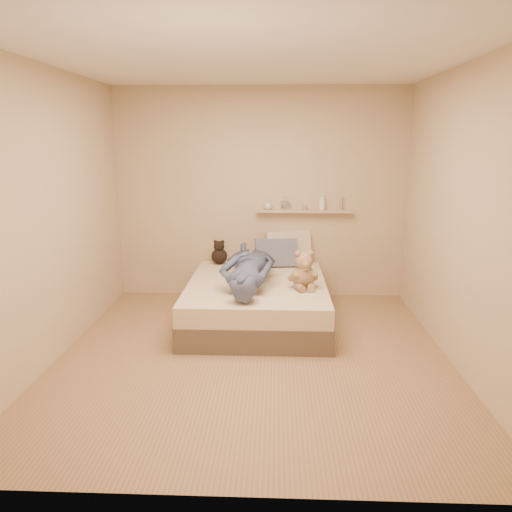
{
  "coord_description": "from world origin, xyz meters",
  "views": [
    {
      "loc": [
        0.21,
        -4.32,
        1.96
      ],
      "look_at": [
        0.0,
        0.65,
        0.8
      ],
      "focal_mm": 35.0,
      "sensor_mm": 36.0,
      "label": 1
    }
  ],
  "objects_px": {
    "bed": "(257,301)",
    "dark_plush": "(219,254)",
    "person": "(248,267)",
    "wall_shelf": "(304,211)",
    "teddy_bear": "(304,273)",
    "pillow_cream": "(288,248)",
    "pillow_grey": "(276,253)",
    "game_console": "(244,280)"
  },
  "relations": [
    {
      "from": "pillow_grey",
      "to": "pillow_cream",
      "type": "bearing_deg",
      "value": 42.35
    },
    {
      "from": "wall_shelf",
      "to": "dark_plush",
      "type": "bearing_deg",
      "value": -172.33
    },
    {
      "from": "person",
      "to": "wall_shelf",
      "type": "bearing_deg",
      "value": -120.69
    },
    {
      "from": "pillow_cream",
      "to": "wall_shelf",
      "type": "relative_size",
      "value": 0.46
    },
    {
      "from": "bed",
      "to": "dark_plush",
      "type": "xyz_separation_m",
      "value": [
        -0.5,
        0.77,
        0.36
      ]
    },
    {
      "from": "person",
      "to": "pillow_cream",
      "type": "bearing_deg",
      "value": -113.78
    },
    {
      "from": "dark_plush",
      "to": "bed",
      "type": "bearing_deg",
      "value": -56.88
    },
    {
      "from": "bed",
      "to": "pillow_grey",
      "type": "bearing_deg",
      "value": 73.82
    },
    {
      "from": "pillow_grey",
      "to": "bed",
      "type": "bearing_deg",
      "value": -106.18
    },
    {
      "from": "bed",
      "to": "pillow_cream",
      "type": "distance_m",
      "value": 1.0
    },
    {
      "from": "game_console",
      "to": "bed",
      "type": "bearing_deg",
      "value": 77.71
    },
    {
      "from": "bed",
      "to": "teddy_bear",
      "type": "bearing_deg",
      "value": -26.09
    },
    {
      "from": "bed",
      "to": "dark_plush",
      "type": "height_order",
      "value": "dark_plush"
    },
    {
      "from": "teddy_bear",
      "to": "person",
      "type": "distance_m",
      "value": 0.6
    },
    {
      "from": "pillow_grey",
      "to": "person",
      "type": "bearing_deg",
      "value": -110.39
    },
    {
      "from": "pillow_cream",
      "to": "person",
      "type": "height_order",
      "value": "pillow_cream"
    },
    {
      "from": "dark_plush",
      "to": "pillow_grey",
      "type": "height_order",
      "value": "pillow_grey"
    },
    {
      "from": "game_console",
      "to": "wall_shelf",
      "type": "height_order",
      "value": "wall_shelf"
    },
    {
      "from": "teddy_bear",
      "to": "dark_plush",
      "type": "bearing_deg",
      "value": 134.58
    },
    {
      "from": "bed",
      "to": "pillow_grey",
      "type": "xyz_separation_m",
      "value": [
        0.2,
        0.69,
        0.4
      ]
    },
    {
      "from": "pillow_grey",
      "to": "person",
      "type": "relative_size",
      "value": 0.32
    },
    {
      "from": "teddy_bear",
      "to": "pillow_grey",
      "type": "xyz_separation_m",
      "value": [
        -0.29,
        0.93,
        0.0
      ]
    },
    {
      "from": "game_console",
      "to": "pillow_grey",
      "type": "height_order",
      "value": "pillow_grey"
    },
    {
      "from": "teddy_bear",
      "to": "dark_plush",
      "type": "xyz_separation_m",
      "value": [
        -1.0,
        1.01,
        -0.04
      ]
    },
    {
      "from": "bed",
      "to": "dark_plush",
      "type": "relative_size",
      "value": 6.17
    },
    {
      "from": "wall_shelf",
      "to": "person",
      "type": "bearing_deg",
      "value": -122.66
    },
    {
      "from": "teddy_bear",
      "to": "pillow_cream",
      "type": "xyz_separation_m",
      "value": [
        -0.14,
        1.07,
        0.03
      ]
    },
    {
      "from": "bed",
      "to": "pillow_cream",
      "type": "relative_size",
      "value": 3.45
    },
    {
      "from": "teddy_bear",
      "to": "wall_shelf",
      "type": "xyz_separation_m",
      "value": [
        0.06,
        1.15,
        0.48
      ]
    },
    {
      "from": "dark_plush",
      "to": "person",
      "type": "bearing_deg",
      "value": -64.3
    },
    {
      "from": "teddy_bear",
      "to": "wall_shelf",
      "type": "height_order",
      "value": "wall_shelf"
    },
    {
      "from": "dark_plush",
      "to": "pillow_grey",
      "type": "xyz_separation_m",
      "value": [
        0.7,
        -0.08,
        0.04
      ]
    },
    {
      "from": "pillow_grey",
      "to": "wall_shelf",
      "type": "xyz_separation_m",
      "value": [
        0.35,
        0.22,
        0.48
      ]
    },
    {
      "from": "pillow_cream",
      "to": "pillow_grey",
      "type": "distance_m",
      "value": 0.21
    },
    {
      "from": "pillow_cream",
      "to": "person",
      "type": "bearing_deg",
      "value": -115.75
    },
    {
      "from": "game_console",
      "to": "person",
      "type": "relative_size",
      "value": 0.12
    },
    {
      "from": "person",
      "to": "wall_shelf",
      "type": "relative_size",
      "value": 1.3
    },
    {
      "from": "dark_plush",
      "to": "person",
      "type": "distance_m",
      "value": 0.95
    },
    {
      "from": "teddy_bear",
      "to": "wall_shelf",
      "type": "relative_size",
      "value": 0.34
    },
    {
      "from": "game_console",
      "to": "wall_shelf",
      "type": "xyz_separation_m",
      "value": [
        0.66,
        1.42,
        0.49
      ]
    },
    {
      "from": "pillow_cream",
      "to": "game_console",
      "type": "bearing_deg",
      "value": -109.13
    },
    {
      "from": "game_console",
      "to": "wall_shelf",
      "type": "bearing_deg",
      "value": 65.03
    }
  ]
}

